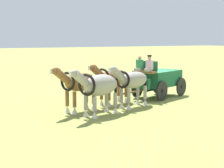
{
  "coord_description": "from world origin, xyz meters",
  "views": [
    {
      "loc": [
        13.48,
        17.85,
        3.57
      ],
      "look_at": [
        4.15,
        1.45,
        1.2
      ],
      "focal_mm": 59.21,
      "sensor_mm": 36.0,
      "label": 1
    }
  ],
  "objects_px": {
    "draft_horse_lead_near": "(99,86)",
    "draft_horse_lead_off": "(78,84)",
    "draft_horse_rear_off": "(112,79)",
    "draft_horse_rear_near": "(132,81)",
    "show_wagon": "(158,79)"
  },
  "relations": [
    {
      "from": "draft_horse_lead_off",
      "to": "draft_horse_rear_off",
      "type": "bearing_deg",
      "value": -158.71
    },
    {
      "from": "draft_horse_rear_near",
      "to": "draft_horse_lead_near",
      "type": "relative_size",
      "value": 0.98
    },
    {
      "from": "draft_horse_rear_near",
      "to": "draft_horse_lead_near",
      "type": "bearing_deg",
      "value": 21.29
    },
    {
      "from": "draft_horse_rear_off",
      "to": "draft_horse_lead_near",
      "type": "bearing_deg",
      "value": 47.93
    },
    {
      "from": "draft_horse_rear_near",
      "to": "draft_horse_rear_off",
      "type": "xyz_separation_m",
      "value": [
        0.46,
        -1.22,
        0.03
      ]
    },
    {
      "from": "draft_horse_lead_near",
      "to": "draft_horse_lead_off",
      "type": "height_order",
      "value": "draft_horse_lead_off"
    },
    {
      "from": "draft_horse_rear_near",
      "to": "draft_horse_lead_off",
      "type": "relative_size",
      "value": 1.05
    },
    {
      "from": "draft_horse_rear_off",
      "to": "draft_horse_lead_off",
      "type": "height_order",
      "value": "draft_horse_lead_off"
    },
    {
      "from": "show_wagon",
      "to": "draft_horse_rear_off",
      "type": "relative_size",
      "value": 1.85
    },
    {
      "from": "draft_horse_rear_near",
      "to": "draft_horse_rear_off",
      "type": "bearing_deg",
      "value": -69.32
    },
    {
      "from": "draft_horse_lead_near",
      "to": "draft_horse_lead_off",
      "type": "bearing_deg",
      "value": -68.05
    },
    {
      "from": "draft_horse_lead_near",
      "to": "draft_horse_rear_off",
      "type": "bearing_deg",
      "value": -132.07
    },
    {
      "from": "show_wagon",
      "to": "draft_horse_rear_off",
      "type": "xyz_separation_m",
      "value": [
        3.57,
        0.69,
        0.26
      ]
    },
    {
      "from": "draft_horse_lead_near",
      "to": "draft_horse_lead_off",
      "type": "xyz_separation_m",
      "value": [
        0.49,
        -1.21,
        0.02
      ]
    },
    {
      "from": "draft_horse_rear_off",
      "to": "draft_horse_lead_near",
      "type": "xyz_separation_m",
      "value": [
        1.94,
        2.15,
        -0.02
      ]
    }
  ]
}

